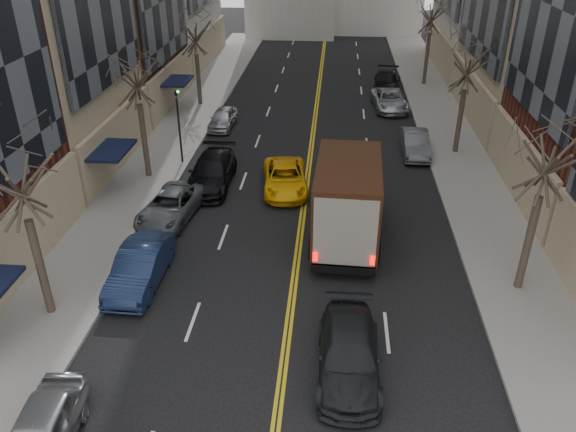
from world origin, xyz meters
name	(u,v)px	position (x,y,z in m)	size (l,w,h in m)	color
sidewalk_left	(178,132)	(-9.00, 27.00, 0.07)	(4.00, 66.00, 0.15)	slate
sidewalk_right	(452,140)	(9.00, 27.00, 0.07)	(4.00, 66.00, 0.15)	slate
tree_lf_near	(12,158)	(-8.80, 8.00, 6.24)	(3.20, 3.20, 8.41)	#382D23
tree_lf_mid	(134,58)	(-8.80, 20.00, 6.60)	(3.20, 3.20, 8.91)	#382D23
tree_lf_far	(194,23)	(-8.80, 33.00, 6.02)	(3.20, 3.20, 8.12)	#382D23
tree_rt_near	(554,135)	(8.80, 11.00, 6.45)	(3.20, 3.20, 8.71)	#382D23
tree_rt_mid	(470,51)	(8.80, 25.00, 6.17)	(3.20, 3.20, 8.32)	#382D23
tree_rt_far	(433,1)	(8.80, 40.00, 6.74)	(3.20, 3.20, 9.11)	#382D23
traffic_signal	(178,118)	(-7.39, 22.00, 2.82)	(0.29, 0.26, 4.70)	black
ups_truck	(347,199)	(2.06, 14.37, 1.97)	(3.15, 7.26, 3.92)	black
observer_sedan	(349,354)	(2.10, 5.98, 0.71)	(2.03, 4.92, 1.42)	black
taxi	(285,178)	(-1.11, 19.12, 0.67)	(2.24, 4.85, 1.35)	#F6B30A
pedestrian	(354,221)	(2.41, 14.28, 0.94)	(0.69, 0.45, 1.88)	black
parked_lf_b	(140,267)	(-6.07, 10.18, 0.77)	(1.62, 4.65, 1.53)	#131F3C
parked_lf_c	(171,206)	(-6.30, 15.52, 0.66)	(2.19, 4.75, 1.32)	#4A4E52
parked_lf_d	(211,172)	(-5.10, 19.32, 0.78)	(2.19, 5.38, 1.56)	black
parked_lf_e	(223,118)	(-6.17, 28.35, 0.65)	(1.53, 3.81, 1.30)	#B6B8BE
parked_rt_a	(415,144)	(6.30, 24.61, 0.70)	(1.49, 4.27, 1.41)	#4C4F54
parked_rt_b	(390,100)	(5.41, 33.33, 0.69)	(2.30, 4.99, 1.39)	#ABAEB3
parked_rt_c	(387,81)	(5.55, 38.26, 0.75)	(2.09, 5.14, 1.49)	black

